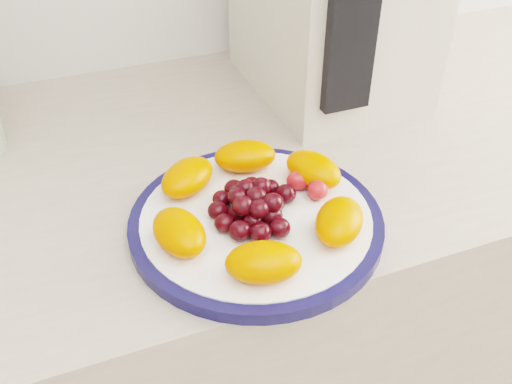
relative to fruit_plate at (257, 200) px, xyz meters
name	(u,v)px	position (x,y,z in m)	size (l,w,h in m)	color
counter	(232,348)	(0.02, 0.17, -0.48)	(3.50, 0.60, 0.90)	#AA9A8A
cabinet_face	(232,358)	(0.02, 0.17, -0.51)	(3.48, 0.58, 0.84)	brown
plate_rim	(256,222)	(0.00, 0.00, -0.03)	(0.29, 0.29, 0.01)	#0F103E
plate_face	(256,221)	(0.00, 0.00, -0.03)	(0.26, 0.26, 0.02)	white
appliance_panel	(354,2)	(0.17, 0.12, 0.16)	(0.07, 0.02, 0.28)	black
fruit_plate	(257,200)	(0.00, 0.00, 0.00)	(0.25, 0.25, 0.04)	#F75000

